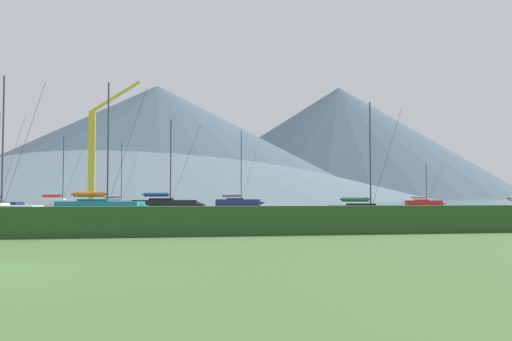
{
  "coord_description": "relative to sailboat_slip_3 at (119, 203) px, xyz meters",
  "views": [
    {
      "loc": [
        3.98,
        -12.94,
        1.66
      ],
      "look_at": [
        18.21,
        61.86,
        5.17
      ],
      "focal_mm": 39.63,
      "sensor_mm": 36.0,
      "label": 1
    }
  ],
  "objects": [
    {
      "name": "dock_crane",
      "position": [
        -1.92,
        -24.18,
        4.94
      ],
      "size": [
        6.98,
        2.0,
        16.7
      ],
      "color": "#333338",
      "rests_on": "ground_plane"
    },
    {
      "name": "distant_hill_central_peak",
      "position": [
        0.46,
        218.2,
        18.45
      ],
      "size": [
        310.24,
        310.24,
        38.17
      ],
      "primitive_type": "cone",
      "color": "slate",
      "rests_on": "ground_plane"
    },
    {
      "name": "sailboat_slip_12",
      "position": [
        22.72,
        -54.19,
        -0.07
      ],
      "size": [
        6.84,
        2.6,
        9.54
      ],
      "rotation": [
        0.0,
        0.0,
        -0.11
      ],
      "color": "black",
      "rests_on": "harbor_water"
    },
    {
      "name": "harbor_water",
      "position": [
        1.04,
        51.46,
        -0.63
      ],
      "size": [
        320.0,
        246.0,
        0.0
      ],
      "primitive_type": "cube",
      "color": "slate",
      "rests_on": "ground_plane"
    },
    {
      "name": "sailboat_slip_5",
      "position": [
        52.83,
        -6.08,
        -0.05
      ],
      "size": [
        7.28,
        3.55,
        7.58
      ],
      "rotation": [
        0.0,
        0.0,
        -0.25
      ],
      "color": "red",
      "rests_on": "harbor_water"
    },
    {
      "name": "sailboat_slip_3",
      "position": [
        0.0,
        0.0,
        0.0
      ],
      "size": [
        7.59,
        2.82,
        10.85
      ],
      "rotation": [
        0.0,
        0.0,
        -0.09
      ],
      "color": "#9E9EA3",
      "rests_on": "harbor_water"
    },
    {
      "name": "sailboat_slip_8",
      "position": [
        -8.68,
        -6.05,
        0.07
      ],
      "size": [
        8.5,
        3.06,
        11.09
      ],
      "rotation": [
        0.0,
        0.0,
        -0.08
      ],
      "color": "white",
      "rests_on": "harbor_water"
    },
    {
      "name": "hedge_line",
      "position": [
        1.04,
        -74.54,
        -0.01
      ],
      "size": [
        80.0,
        1.2,
        1.25
      ],
      "primitive_type": "cube",
      "color": "#284C23",
      "rests_on": "ground_plane"
    },
    {
      "name": "distant_hill_far_shoulder",
      "position": [
        9.58,
        235.35,
        32.74
      ],
      "size": [
        254.99,
        254.99,
        66.75
      ],
      "primitive_type": "cone",
      "color": "#425666",
      "rests_on": "ground_plane"
    },
    {
      "name": "sailboat_slip_4",
      "position": [
        7.13,
        -27.72,
        0.11
      ],
      "size": [
        9.18,
        3.67,
        11.26
      ],
      "rotation": [
        0.0,
        0.0,
        -0.13
      ],
      "color": "black",
      "rests_on": "harbor_water"
    },
    {
      "name": "distant_hill_west_ridge",
      "position": [
        146.89,
        308.84,
        41.74
      ],
      "size": [
        266.17,
        266.17,
        84.75
      ],
      "primitive_type": "cone",
      "color": "#425666",
      "rests_on": "ground_plane"
    },
    {
      "name": "sailboat_slip_9",
      "position": [
        20.06,
        -2.99,
        0.1
      ],
      "size": [
        8.71,
        3.08,
        13.03
      ],
      "rotation": [
        0.0,
        0.0,
        -0.07
      ],
      "color": "navy",
      "rests_on": "harbor_water"
    },
    {
      "name": "sailboat_slip_7",
      "position": [
        0.76,
        -44.61,
        0.11
      ],
      "size": [
        9.05,
        4.61,
        12.28
      ],
      "rotation": [
        0.0,
        0.0,
        -0.27
      ],
      "color": "#19707A",
      "rests_on": "harbor_water"
    }
  ]
}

